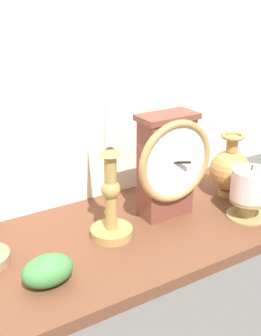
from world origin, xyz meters
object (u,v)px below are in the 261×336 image
at_px(mantel_clock, 169,164).
at_px(pillar_candle_front, 249,191).
at_px(candlestick_tall_center, 110,179).
at_px(brass_vase_bulbous, 230,169).

height_order(mantel_clock, pillar_candle_front, mantel_clock).
relative_size(candlestick_tall_center, pillar_candle_front, 3.21).
height_order(candlestick_tall_center, pillar_candle_front, candlestick_tall_center).
distance_m(mantel_clock, pillar_candle_front, 0.19).
height_order(brass_vase_bulbous, pillar_candle_front, brass_vase_bulbous).
xyz_separation_m(mantel_clock, candlestick_tall_center, (-0.15, -0.01, 0.00)).
height_order(mantel_clock, brass_vase_bulbous, mantel_clock).
xyz_separation_m(candlestick_tall_center, brass_vase_bulbous, (0.33, 0.01, -0.06)).
height_order(mantel_clock, candlestick_tall_center, candlestick_tall_center).
distance_m(brass_vase_bulbous, pillar_candle_front, 0.11).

